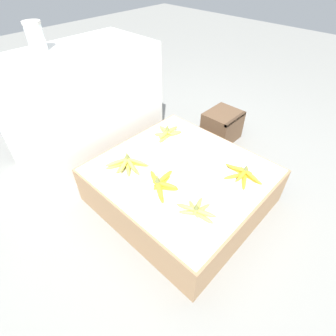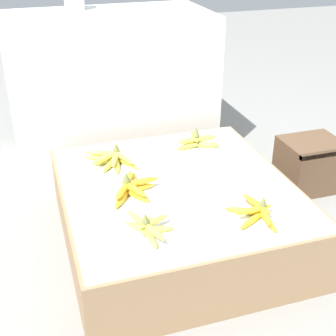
# 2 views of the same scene
# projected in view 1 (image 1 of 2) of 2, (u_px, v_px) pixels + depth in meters

# --- Properties ---
(ground_plane) EXTENTS (10.00, 10.00, 0.00)m
(ground_plane) POSITION_uv_depth(u_px,v_px,m) (180.00, 199.00, 1.80)
(ground_plane) COLOR gray
(display_platform) EXTENTS (0.93, 0.99, 0.27)m
(display_platform) POSITION_uv_depth(u_px,v_px,m) (181.00, 185.00, 1.71)
(display_platform) COLOR #997551
(display_platform) RESTS_ON ground_plane
(back_vendor_table) EXTENTS (1.08, 0.58, 0.80)m
(back_vendor_table) POSITION_uv_depth(u_px,v_px,m) (84.00, 106.00, 1.96)
(back_vendor_table) COLOR white
(back_vendor_table) RESTS_ON ground_plane
(wooden_crate) EXTENTS (0.29, 0.26, 0.25)m
(wooden_crate) POSITION_uv_depth(u_px,v_px,m) (222.00, 126.00, 2.27)
(wooden_crate) COLOR brown
(wooden_crate) RESTS_ON ground_plane
(banana_bunch_front_left) EXTENTS (0.16, 0.21, 0.08)m
(banana_bunch_front_left) POSITION_uv_depth(u_px,v_px,m) (197.00, 210.00, 1.35)
(banana_bunch_front_left) COLOR #DBCC4C
(banana_bunch_front_left) RESTS_ON display_platform
(banana_bunch_front_midleft) EXTENTS (0.17, 0.26, 0.08)m
(banana_bunch_front_midleft) POSITION_uv_depth(u_px,v_px,m) (243.00, 174.00, 1.55)
(banana_bunch_front_midleft) COLOR gold
(banana_bunch_front_midleft) RESTS_ON display_platform
(banana_bunch_middle_left) EXTENTS (0.22, 0.25, 0.10)m
(banana_bunch_middle_left) POSITION_uv_depth(u_px,v_px,m) (161.00, 184.00, 1.49)
(banana_bunch_middle_left) COLOR gold
(banana_bunch_middle_left) RESTS_ON display_platform
(banana_bunch_back_left) EXTENTS (0.22, 0.21, 0.09)m
(banana_bunch_back_left) POSITION_uv_depth(u_px,v_px,m) (128.00, 164.00, 1.62)
(banana_bunch_back_left) COLOR #DBCC4C
(banana_bunch_back_left) RESTS_ON display_platform
(banana_bunch_back_midleft) EXTENTS (0.21, 0.15, 0.10)m
(banana_bunch_back_midleft) POSITION_uv_depth(u_px,v_px,m) (167.00, 133.00, 1.87)
(banana_bunch_back_midleft) COLOR gold
(banana_bunch_back_midleft) RESTS_ON display_platform
(glass_jar) EXTENTS (0.11, 0.11, 0.17)m
(glass_jar) POSITION_uv_depth(u_px,v_px,m) (35.00, 36.00, 1.62)
(glass_jar) COLOR silver
(glass_jar) RESTS_ON back_vendor_table
(foam_tray_white) EXTENTS (0.22, 0.18, 0.02)m
(foam_tray_white) POSITION_uv_depth(u_px,v_px,m) (78.00, 45.00, 1.75)
(foam_tray_white) COLOR white
(foam_tray_white) RESTS_ON back_vendor_table
(foam_tray_dark) EXTENTS (0.26, 0.16, 0.02)m
(foam_tray_dark) POSITION_uv_depth(u_px,v_px,m) (20.00, 66.00, 1.46)
(foam_tray_dark) COLOR white
(foam_tray_dark) RESTS_ON back_vendor_table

